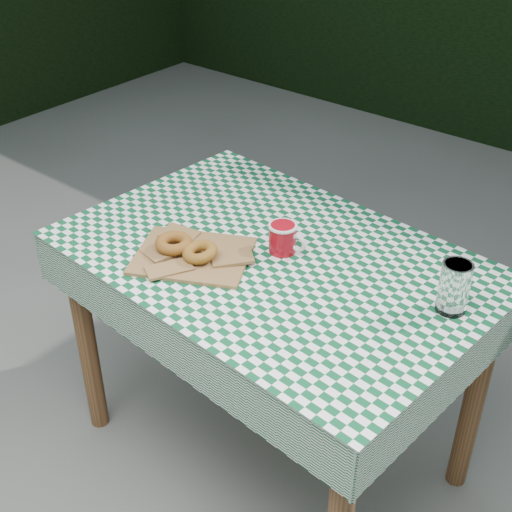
% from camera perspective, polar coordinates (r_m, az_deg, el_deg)
% --- Properties ---
extents(ground, '(60.00, 60.00, 0.00)m').
position_cam_1_polar(ground, '(2.38, -4.29, -14.82)').
color(ground, '#575752').
rests_on(ground, ground).
extents(table, '(1.18, 0.84, 0.75)m').
position_cam_1_polar(table, '(2.08, 1.27, -8.75)').
color(table, brown).
rests_on(table, ground).
extents(tablecloth, '(1.20, 0.86, 0.01)m').
position_cam_1_polar(tablecloth, '(1.85, 1.41, -0.02)').
color(tablecloth, '#0B4625').
rests_on(tablecloth, table).
extents(paper_bag, '(0.37, 0.35, 0.02)m').
position_cam_1_polar(paper_bag, '(1.84, -5.24, 0.09)').
color(paper_bag, olive).
rests_on(paper_bag, tablecloth).
extents(bagel_front, '(0.14, 0.14, 0.03)m').
position_cam_1_polar(bagel_front, '(1.85, -6.78, 1.05)').
color(bagel_front, brown).
rests_on(bagel_front, paper_bag).
extents(bagel_back, '(0.13, 0.13, 0.03)m').
position_cam_1_polar(bagel_back, '(1.81, -4.65, 0.33)').
color(bagel_back, '#96661F').
rests_on(bagel_back, paper_bag).
extents(coffee_mug, '(0.16, 0.16, 0.08)m').
position_cam_1_polar(coffee_mug, '(1.85, 2.20, 1.49)').
color(coffee_mug, maroon).
rests_on(coffee_mug, tablecloth).
extents(drinking_glass, '(0.09, 0.09, 0.13)m').
position_cam_1_polar(drinking_glass, '(1.68, 16.00, -2.50)').
color(drinking_glass, white).
rests_on(drinking_glass, tablecloth).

